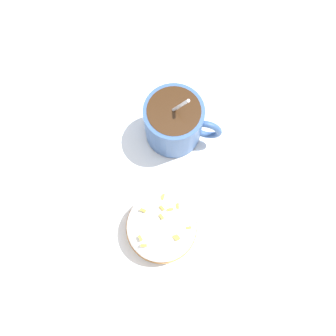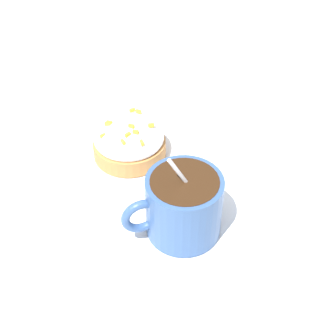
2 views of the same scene
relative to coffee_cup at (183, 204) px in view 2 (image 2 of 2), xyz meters
name	(u,v)px [view 2 (image 2 of 2)]	position (x,y,z in m)	size (l,w,h in m)	color
ground_plane	(157,189)	(0.07, -0.01, -0.04)	(3.00, 3.00, 0.00)	silver
paper_napkin	(157,188)	(0.07, -0.01, -0.04)	(0.34, 0.36, 0.00)	white
coffee_cup	(183,204)	(0.00, 0.00, 0.00)	(0.08, 0.11, 0.10)	#335184
frosted_pastry	(132,139)	(0.14, -0.01, -0.02)	(0.09, 0.09, 0.05)	#B2753D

